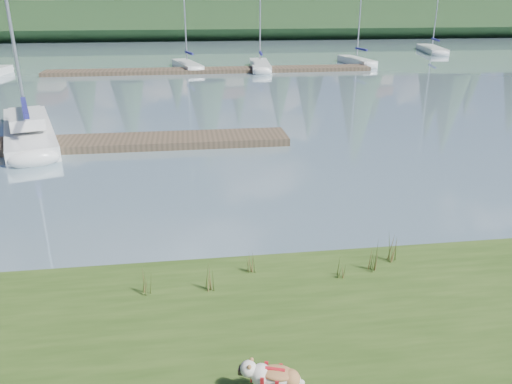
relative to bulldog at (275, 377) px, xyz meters
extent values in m
plane|color=#819DAA|center=(-0.99, 35.63, -0.69)|extent=(200.00, 200.00, 0.00)
cube|color=#1D361A|center=(-0.99, 78.63, 1.81)|extent=(200.00, 20.00, 5.00)
cylinder|color=silver|center=(-0.14, 0.16, -0.23)|extent=(0.10, 0.10, 0.21)
ellipsoid|color=silver|center=(0.04, -0.01, -0.02)|extent=(0.75, 0.54, 0.32)
ellipsoid|color=#A8703F|center=(0.04, -0.01, 0.08)|extent=(0.55, 0.46, 0.11)
ellipsoid|color=silver|center=(-0.35, 0.12, 0.08)|extent=(0.30, 0.31, 0.24)
cube|color=black|center=(-0.45, 0.16, 0.04)|extent=(0.11, 0.14, 0.09)
cube|color=silver|center=(-7.76, 16.36, -0.47)|extent=(4.18, 8.25, 0.70)
ellipsoid|color=silver|center=(-8.97, 20.21, -0.47)|extent=(2.34, 2.63, 0.70)
cube|color=navy|center=(-7.40, 15.22, 0.86)|extent=(1.29, 3.56, 0.20)
cube|color=silver|center=(-7.62, 15.92, 0.26)|extent=(2.11, 3.19, 0.45)
cube|color=#4C3D2C|center=(-4.99, 14.63, -0.54)|extent=(16.00, 2.00, 0.30)
cube|color=#4C3D2C|center=(1.01, 35.63, -0.54)|extent=(26.00, 2.20, 0.30)
ellipsoid|color=silver|center=(-15.45, 38.00, -0.47)|extent=(1.47, 1.75, 0.70)
cube|color=silver|center=(-0.88, 37.74, -0.47)|extent=(2.68, 6.04, 0.70)
ellipsoid|color=silver|center=(-1.57, 40.61, -0.47)|extent=(1.63, 1.86, 0.70)
cylinder|color=silver|center=(-0.88, 37.74, 4.75)|extent=(0.12, 0.12, 9.27)
cube|color=navy|center=(-0.69, 36.96, 0.71)|extent=(0.74, 2.33, 0.20)
cube|color=silver|center=(5.17, 36.95, -0.47)|extent=(2.03, 6.62, 0.70)
ellipsoid|color=silver|center=(5.44, 40.19, -0.47)|extent=(1.57, 1.89, 0.70)
cube|color=navy|center=(5.09, 36.06, 0.71)|extent=(0.42, 2.60, 0.20)
cube|color=silver|center=(14.21, 38.84, -0.47)|extent=(1.95, 5.71, 0.70)
ellipsoid|color=silver|center=(13.87, 41.62, -0.47)|extent=(1.40, 1.66, 0.70)
cylinder|color=silver|center=(14.21, 38.84, 4.43)|extent=(0.12, 0.12, 8.63)
cube|color=navy|center=(14.30, 38.08, 0.71)|extent=(0.47, 2.23, 0.20)
cube|color=silver|center=(26.00, 48.33, -0.47)|extent=(3.55, 8.08, 0.70)
ellipsoid|color=silver|center=(26.90, 52.17, -0.47)|extent=(2.17, 2.49, 0.70)
cube|color=navy|center=(25.75, 47.29, 0.71)|extent=(0.91, 3.10, 0.20)
cone|color=#475B23|center=(-0.84, 2.86, -0.02)|extent=(0.03, 0.03, 0.63)
cone|color=brown|center=(-0.73, 2.79, -0.09)|extent=(0.03, 0.03, 0.50)
cone|color=#475B23|center=(-0.78, 2.89, 0.01)|extent=(0.03, 0.03, 0.69)
cone|color=brown|center=(-0.70, 2.83, -0.12)|extent=(0.03, 0.03, 0.44)
cone|color=#475B23|center=(-0.82, 2.78, -0.05)|extent=(0.03, 0.03, 0.57)
cone|color=#475B23|center=(0.07, 3.48, -0.08)|extent=(0.03, 0.03, 0.51)
cone|color=brown|center=(0.18, 3.41, -0.13)|extent=(0.03, 0.03, 0.41)
cone|color=#475B23|center=(0.13, 3.51, -0.06)|extent=(0.03, 0.03, 0.56)
cone|color=brown|center=(0.21, 3.45, -0.16)|extent=(0.03, 0.03, 0.36)
cone|color=#475B23|center=(0.09, 3.40, -0.11)|extent=(0.03, 0.03, 0.46)
cone|color=#475B23|center=(2.58, 3.16, -0.01)|extent=(0.03, 0.03, 0.66)
cone|color=brown|center=(2.69, 3.09, -0.07)|extent=(0.03, 0.03, 0.53)
cone|color=#475B23|center=(2.64, 3.19, 0.03)|extent=(0.03, 0.03, 0.72)
cone|color=brown|center=(2.72, 3.13, -0.11)|extent=(0.03, 0.03, 0.46)
cone|color=#475B23|center=(2.60, 3.08, -0.04)|extent=(0.03, 0.03, 0.59)
cone|color=#475B23|center=(-1.98, 2.98, -0.09)|extent=(0.03, 0.03, 0.50)
cone|color=brown|center=(-1.87, 2.91, -0.14)|extent=(0.03, 0.03, 0.40)
cone|color=#475B23|center=(-1.92, 3.01, -0.06)|extent=(0.03, 0.03, 0.55)
cone|color=brown|center=(-1.84, 2.95, -0.16)|extent=(0.03, 0.03, 0.35)
cone|color=#475B23|center=(-1.96, 2.90, -0.11)|extent=(0.03, 0.03, 0.45)
cone|color=#475B23|center=(1.81, 3.05, -0.14)|extent=(0.03, 0.03, 0.39)
cone|color=brown|center=(1.92, 2.98, -0.18)|extent=(0.03, 0.03, 0.31)
cone|color=#475B23|center=(1.87, 3.08, -0.12)|extent=(0.03, 0.03, 0.43)
cone|color=brown|center=(1.95, 3.02, -0.20)|extent=(0.03, 0.03, 0.27)
cone|color=#475B23|center=(1.83, 2.97, -0.16)|extent=(0.03, 0.03, 0.35)
cone|color=#475B23|center=(3.11, 3.51, -0.03)|extent=(0.03, 0.03, 0.61)
cone|color=brown|center=(3.22, 3.44, -0.09)|extent=(0.03, 0.03, 0.49)
cone|color=#475B23|center=(3.17, 3.54, 0.00)|extent=(0.03, 0.03, 0.67)
cone|color=brown|center=(3.25, 3.48, -0.12)|extent=(0.03, 0.03, 0.43)
cone|color=#475B23|center=(3.13, 3.43, -0.06)|extent=(0.03, 0.03, 0.55)
cube|color=#33281C|center=(-0.99, 4.03, -0.62)|extent=(60.00, 0.50, 0.14)
camera|label=1|loc=(-1.01, -5.41, 4.90)|focal=35.00mm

